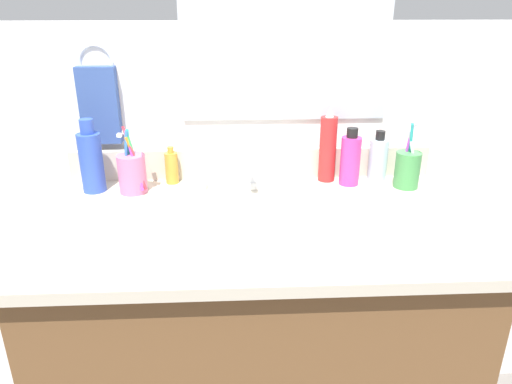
# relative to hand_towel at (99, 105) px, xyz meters

# --- Properties ---
(vanity_cabinet) EXTENTS (1.03, 0.56, 0.83)m
(vanity_cabinet) POSITION_rel_hand_towel_xyz_m (0.44, -0.32, -0.66)
(vanity_cabinet) COLOR brown
(vanity_cabinet) RESTS_ON ground_plane
(countertop) EXTENTS (1.07, 0.61, 0.03)m
(countertop) POSITION_rel_hand_towel_xyz_m (0.44, -0.32, -0.23)
(countertop) COLOR beige
(countertop) RESTS_ON vanity_cabinet
(backsplash) EXTENTS (1.07, 0.02, 0.09)m
(backsplash) POSITION_rel_hand_towel_xyz_m (0.44, -0.02, -0.17)
(backsplash) COLOR beige
(backsplash) RESTS_ON countertop
(back_wall) EXTENTS (2.17, 0.04, 1.30)m
(back_wall) POSITION_rel_hand_towel_xyz_m (0.44, 0.04, -0.42)
(back_wall) COLOR white
(back_wall) RESTS_ON ground_plane
(mirror_panel) EXTENTS (0.60, 0.01, 0.56)m
(mirror_panel) POSITION_rel_hand_towel_xyz_m (0.54, 0.02, 0.23)
(mirror_panel) COLOR #B2BCC6
(towel_ring) EXTENTS (0.10, 0.01, 0.10)m
(towel_ring) POSITION_rel_hand_towel_xyz_m (0.00, 0.02, 0.12)
(towel_ring) COLOR silver
(hand_towel) EXTENTS (0.11, 0.04, 0.22)m
(hand_towel) POSITION_rel_hand_towel_xyz_m (0.00, 0.00, 0.00)
(hand_towel) COLOR #334C8C
(sink_basin) EXTENTS (0.39, 0.39, 0.11)m
(sink_basin) POSITION_rel_hand_towel_xyz_m (0.43, -0.30, -0.25)
(sink_basin) COLOR white
(sink_basin) RESTS_ON countertop
(faucet) EXTENTS (0.16, 0.10, 0.08)m
(faucet) POSITION_rel_hand_towel_xyz_m (0.43, -0.11, -0.19)
(faucet) COLOR silver
(faucet) RESTS_ON countertop
(bottle_soap_pink) EXTENTS (0.06, 0.06, 0.17)m
(bottle_soap_pink) POSITION_rel_hand_towel_xyz_m (0.72, -0.09, -0.14)
(bottle_soap_pink) COLOR #D8338C
(bottle_soap_pink) RESTS_ON countertop
(bottle_shampoo_blue) EXTENTS (0.06, 0.06, 0.21)m
(bottle_shampoo_blue) POSITION_rel_hand_towel_xyz_m (-0.01, -0.11, -0.13)
(bottle_shampoo_blue) COLOR #2D4CB2
(bottle_shampoo_blue) RESTS_ON countertop
(bottle_spray_red) EXTENTS (0.05, 0.05, 0.22)m
(bottle_spray_red) POSITION_rel_hand_towel_xyz_m (0.66, -0.06, -0.12)
(bottle_spray_red) COLOR red
(bottle_spray_red) RESTS_ON countertop
(bottle_gel_clear) EXTENTS (0.06, 0.06, 0.15)m
(bottle_gel_clear) POSITION_rel_hand_towel_xyz_m (0.81, -0.06, -0.15)
(bottle_gel_clear) COLOR silver
(bottle_gel_clear) RESTS_ON countertop
(bottle_oil_amber) EXTENTS (0.04, 0.04, 0.11)m
(bottle_oil_amber) POSITION_rel_hand_towel_xyz_m (0.20, -0.06, -0.17)
(bottle_oil_amber) COLOR gold
(bottle_oil_amber) RESTS_ON countertop
(cup_pink) EXTENTS (0.08, 0.08, 0.19)m
(cup_pink) POSITION_rel_hand_towel_xyz_m (0.10, -0.12, -0.16)
(cup_pink) COLOR #D16693
(cup_pink) RESTS_ON countertop
(cup_green) EXTENTS (0.07, 0.09, 0.19)m
(cup_green) POSITION_rel_hand_towel_xyz_m (0.88, -0.12, -0.16)
(cup_green) COLOR #3F8C47
(cup_green) RESTS_ON countertop
(soap_bar) EXTENTS (0.06, 0.04, 0.02)m
(soap_bar) POSITION_rel_hand_towel_xyz_m (0.27, -0.11, -0.21)
(soap_bar) COLOR white
(soap_bar) RESTS_ON countertop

